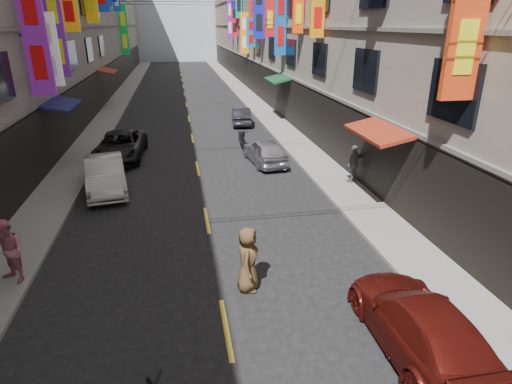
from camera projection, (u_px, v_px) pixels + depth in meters
name	position (u px, v px, depth m)	size (l,w,h in m)	color
sidewalk_left	(115.00, 106.00, 36.35)	(2.00, 90.00, 0.12)	slate
sidewalk_right	(254.00, 102.00, 38.36)	(2.00, 90.00, 0.12)	slate
street_awnings	(167.00, 101.00, 21.42)	(13.99, 35.20, 0.41)	#165326
lane_markings	(187.00, 111.00, 34.63)	(0.12, 80.20, 0.01)	gold
scooter_far_right	(242.00, 140.00, 24.23)	(0.50, 1.80, 1.14)	black
car_left_mid	(105.00, 175.00, 17.88)	(1.52, 4.35, 1.43)	silver
car_left_far	(121.00, 146.00, 22.22)	(2.26, 4.91, 1.36)	black
car_right_near	(421.00, 325.00, 9.06)	(1.82, 4.48, 1.30)	maroon
car_right_mid	(265.00, 151.00, 21.42)	(1.50, 3.72, 1.27)	#B4B3B8
car_right_far	(241.00, 116.00, 29.82)	(1.24, 3.55, 1.17)	#222228
pedestrian_lfar	(8.00, 252.00, 11.22)	(0.87, 0.59, 1.78)	#C26681
pedestrian_rfar	(354.00, 164.00, 18.53)	(0.96, 0.55, 1.64)	#5B5B5D
pedestrian_crossing	(248.00, 259.00, 11.08)	(0.88, 0.60, 1.80)	#503A20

